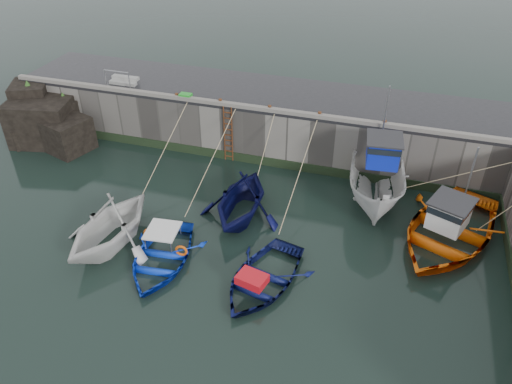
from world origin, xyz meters
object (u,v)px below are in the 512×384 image
(bollard_c, at_px, (270,108))
(boat_near_blue, at_px, (162,261))
(bollard_e, at_px, (385,123))
(bollard_d, at_px, (320,114))
(boat_far_white, at_px, (377,178))
(boat_near_white, at_px, (113,243))
(boat_near_navy, at_px, (262,282))
(boat_near_blacktrim, at_px, (241,216))
(bollard_b, at_px, (220,101))
(fish_crate, at_px, (186,96))
(ladder, at_px, (228,134))
(boat_far_orange, at_px, (448,231))
(bollard_a, at_px, (177,96))

(bollard_c, bearing_deg, boat_near_blue, -103.40)
(bollard_e, bearing_deg, bollard_d, 180.00)
(bollard_d, height_order, bollard_e, same)
(boat_near_blue, xyz_separation_m, boat_far_white, (8.05, 7.31, 1.14))
(bollard_c, bearing_deg, boat_near_white, -118.77)
(bollard_d, distance_m, bollard_e, 3.20)
(boat_near_navy, bearing_deg, boat_near_blacktrim, 132.07)
(boat_near_white, distance_m, bollard_b, 9.36)
(fish_crate, relative_size, bollard_d, 2.29)
(boat_far_white, bearing_deg, ladder, 164.62)
(boat_far_white, xyz_separation_m, fish_crate, (-10.62, 1.70, 2.17))
(boat_far_orange, xyz_separation_m, bollard_a, (-14.49, 3.92, 2.83))
(ladder, relative_size, boat_near_blue, 0.68)
(boat_near_blue, height_order, boat_near_blacktrim, boat_near_blacktrim)
(boat_near_blacktrim, bearing_deg, boat_far_white, 29.45)
(boat_near_blacktrim, bearing_deg, bollard_b, 118.86)
(boat_near_white, relative_size, bollard_e, 18.08)
(boat_near_white, xyz_separation_m, boat_near_navy, (6.95, -0.38, 0.00))
(fish_crate, bearing_deg, boat_near_navy, -51.65)
(boat_near_navy, xyz_separation_m, fish_crate, (-6.97, 8.96, 3.31))
(bollard_b, bearing_deg, boat_near_blue, -86.39)
(ladder, bearing_deg, bollard_d, 4.00)
(boat_far_orange, height_order, fish_crate, boat_far_orange)
(ladder, xyz_separation_m, bollard_a, (-3.00, 0.34, 1.71))
(fish_crate, height_order, bollard_a, fish_crate)
(bollard_b, bearing_deg, bollard_c, 0.00)
(boat_near_blacktrim, relative_size, fish_crate, 7.41)
(fish_crate, height_order, bollard_c, fish_crate)
(boat_far_white, bearing_deg, boat_far_orange, -40.13)
(ladder, relative_size, bollard_b, 11.43)
(boat_near_navy, distance_m, boat_far_white, 8.21)
(boat_near_white, xyz_separation_m, bollard_e, (10.49, 8.53, 3.30))
(boat_near_white, relative_size, boat_far_white, 0.70)
(boat_near_blue, relative_size, boat_far_orange, 0.56)
(boat_far_white, bearing_deg, boat_near_white, -153.18)
(bollard_e, bearing_deg, boat_near_blue, -131.53)
(boat_near_navy, xyz_separation_m, bollard_a, (-7.47, 8.91, 3.30))
(boat_far_white, xyz_separation_m, bollard_a, (-11.12, 1.65, 2.16))
(boat_near_blue, height_order, bollard_a, bollard_a)
(ladder, bearing_deg, boat_near_navy, -62.50)
(boat_near_blue, height_order, boat_far_orange, boat_far_orange)
(bollard_d, relative_size, bollard_e, 1.00)
(fish_crate, xyz_separation_m, bollard_d, (7.31, -0.05, -0.01))
(boat_near_blue, bearing_deg, boat_far_white, 36.04)
(boat_far_orange, xyz_separation_m, bollard_b, (-11.99, 3.92, 2.83))
(boat_near_white, height_order, bollard_c, bollard_c)
(fish_crate, height_order, bollard_e, fish_crate)
(ladder, height_order, boat_far_white, boat_far_white)
(boat_near_white, relative_size, bollard_b, 18.08)
(boat_near_blacktrim, xyz_separation_m, bollard_d, (2.53, 4.98, 3.30))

